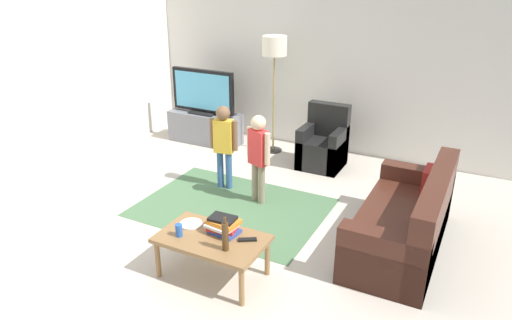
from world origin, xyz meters
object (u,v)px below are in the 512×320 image
Objects in this scene: tv_stand at (205,128)px; bottle at (225,236)px; floor_lamp at (274,52)px; book_stack at (223,225)px; child_center at (258,151)px; coffee_table at (212,242)px; couch at (409,225)px; armchair at (324,146)px; soda_can at (179,230)px; tv at (203,92)px; tv_remote at (247,240)px; plate at (191,224)px; child_near_tv at (224,140)px.

bottle is (2.28, -3.16, 0.31)m from tv_stand.
floor_lamp is 5.72× the size of book_stack.
child_center is 1.12× the size of coffee_table.
armchair is (-1.53, 1.69, 0.01)m from couch.
floor_lamp is at bearing 100.48° from soda_can.
tv is 6.47× the size of tv_remote.
bottle is at bearing -54.03° from tv.
tv reaches higher than armchair.
book_stack reaches higher than plate.
tv_stand is at bearing 139.51° from child_center.
tv is 2.29m from child_center.
soda_can reaches higher than tv_remote.
child_center is 3.60× the size of book_stack.
floor_lamp is 3.38m from book_stack.
couch is at bearing -25.44° from tv.
floor_lamp is 3.51m from coffee_table.
couch is 3.32m from floor_lamp.
tv reaches higher than book_stack.
couch is at bearing -7.45° from child_center.
coffee_table is at bearing 23.20° from soda_can.
tv_stand is 3.67× the size of bottle.
armchair is at bearing 77.56° from child_center.
floor_lamp is 8.09× the size of plate.
plate is (0.01, -1.45, -0.25)m from child_center.
armchair is at bearing -11.99° from floor_lamp.
tv_stand is 0.67× the size of couch.
bottle is (0.22, -0.12, 0.19)m from coffee_table.
floor_lamp is 3.63m from bottle.
bottle is at bearing 0.00° from soda_can.
couch is 5.51× the size of bottle.
child_center is 1.60m from tv_remote.
book_stack is 0.95× the size of bottle.
floor_lamp reaches higher than bottle.
tv_stand is 3.67m from coffee_table.
tv is at bearing 131.64° from child_near_tv.
armchair is at bearing 55.50° from child_near_tv.
plate is at bearing 148.11° from tv_remote.
book_stack is at bearing -89.15° from armchair.
tv is 3.62m from soda_can.
bottle is 1.92× the size of tv_remote.
tv is 3.68m from coffee_table.
tv reaches higher than tv_remote.
plate is at bearing -58.94° from tv.
tv is at bearing -90.00° from tv_stand.
child_near_tv is (-0.89, -1.30, 0.37)m from armchair.
book_stack is (0.36, -1.43, -0.18)m from child_center.
plate is at bearing 161.55° from coffee_table.
coffee_table is (2.06, -3.02, -0.48)m from tv.
floor_lamp is at bearing 7.44° from tv_stand.
tv_stand is 1.20× the size of coffee_table.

